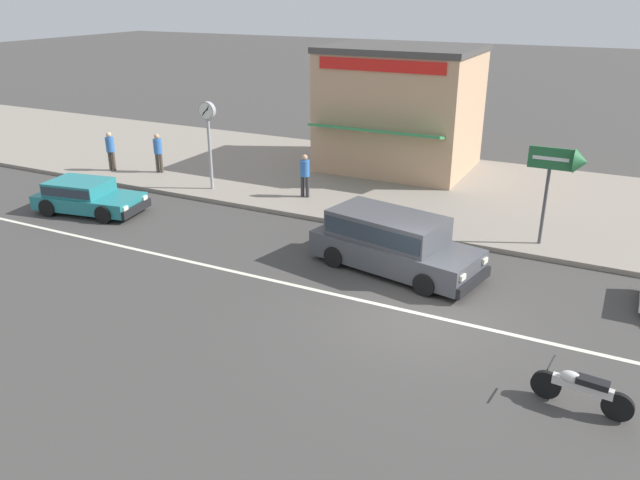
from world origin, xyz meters
TOP-DOWN VIEW (x-y plane):
  - ground_plane at (0.00, 0.00)m, footprint 160.00×160.00m
  - lane_centre_stripe at (0.00, 0.00)m, footprint 50.40×0.14m
  - kerb_strip at (0.00, 9.58)m, footprint 68.00×10.00m
  - minivan_dark_grey_0 at (-1.45, 2.16)m, footprint 4.98×2.71m
  - hatchback_teal_2 at (-12.57, 1.88)m, footprint 3.92×2.24m
  - motorcycle_0 at (3.87, -2.14)m, footprint 1.82×0.56m
  - street_clock at (-10.00, 5.65)m, footprint 0.65×0.22m
  - arrow_signboard at (2.57, 5.50)m, footprint 1.60×0.69m
  - pedestrian_near_clock at (-13.30, 6.55)m, footprint 0.34×0.34m
  - pedestrian_mid_kerb at (-6.37, 6.35)m, footprint 0.34×0.34m
  - pedestrian_by_shop at (-15.25, 5.89)m, footprint 0.34×0.34m
  - shopfront_corner_warung at (-4.80, 11.84)m, footprint 6.02×5.66m

SIDE VIEW (x-z plane):
  - ground_plane at x=0.00m, z-range 0.00..0.00m
  - lane_centre_stripe at x=0.00m, z-range 0.00..0.01m
  - kerb_strip at x=0.00m, z-range 0.00..0.15m
  - motorcycle_0 at x=3.87m, z-range 0.02..0.82m
  - hatchback_teal_2 at x=-12.57m, z-range 0.04..1.14m
  - minivan_dark_grey_0 at x=-1.45m, z-range 0.06..1.63m
  - pedestrian_mid_kerb at x=-6.37m, z-range 0.28..1.85m
  - pedestrian_near_clock at x=-13.30m, z-range 0.28..1.88m
  - pedestrian_by_shop at x=-15.25m, z-range 0.28..1.90m
  - street_clock at x=-10.00m, z-range 0.97..4.25m
  - arrow_signboard at x=2.57m, z-range 1.14..4.10m
  - shopfront_corner_warung at x=-4.80m, z-range 0.16..5.13m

